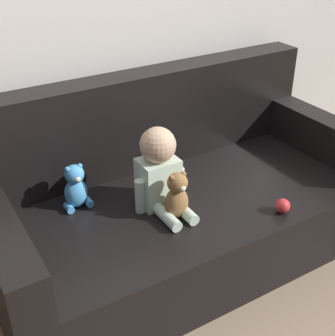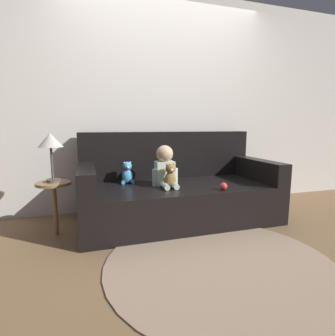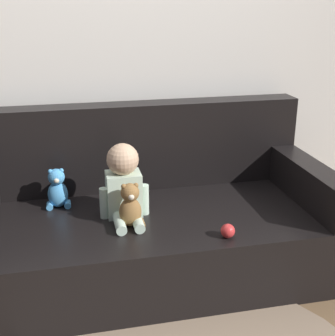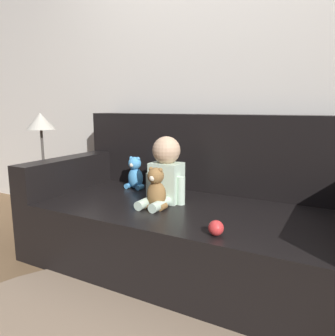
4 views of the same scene
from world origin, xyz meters
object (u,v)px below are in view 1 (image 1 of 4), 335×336
at_px(plush_toy_side, 76,188).
at_px(couch, 177,201).
at_px(teddy_bear_brown, 177,197).
at_px(toy_ball, 283,206).
at_px(person_baby, 159,171).

bearing_deg(plush_toy_side, couch, -11.52).
bearing_deg(teddy_bear_brown, toy_ball, -26.65).
height_order(couch, plush_toy_side, couch).
relative_size(teddy_bear_brown, toy_ball, 3.36).
bearing_deg(person_baby, couch, 28.18).
height_order(person_baby, plush_toy_side, person_baby).
xyz_separation_m(person_baby, teddy_bear_brown, (0.01, -0.14, -0.08)).
distance_m(person_baby, plush_toy_side, 0.42).
bearing_deg(teddy_bear_brown, plush_toy_side, 138.51).
bearing_deg(couch, teddy_bear_brown, -122.72).
height_order(person_baby, teddy_bear_brown, person_baby).
distance_m(plush_toy_side, toy_ball, 1.03).
bearing_deg(person_baby, toy_ball, -38.05).
relative_size(teddy_bear_brown, plush_toy_side, 1.04).
xyz_separation_m(person_baby, plush_toy_side, (-0.37, 0.19, -0.08)).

